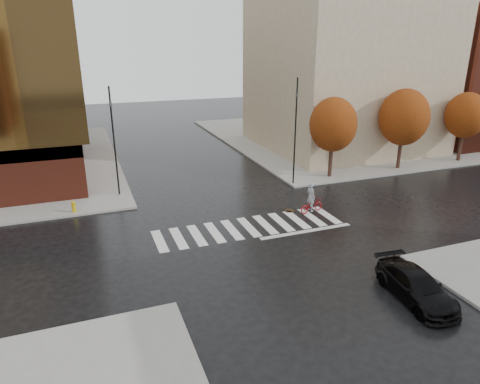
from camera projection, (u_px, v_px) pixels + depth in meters
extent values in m
plane|color=black|center=(252.00, 230.00, 25.83)|extent=(120.00, 120.00, 0.00)
cube|color=gray|center=(348.00, 135.00, 51.29)|extent=(30.00, 30.00, 0.15)
cube|color=silver|center=(249.00, 227.00, 26.27)|extent=(12.00, 3.00, 0.01)
cube|color=tan|center=(344.00, 58.00, 43.39)|extent=(16.00, 16.00, 18.00)
cube|color=maroon|center=(468.00, 74.00, 48.50)|extent=(14.00, 14.00, 14.00)
cube|color=tan|center=(6.00, 46.00, 49.70)|extent=(14.00, 12.00, 20.00)
cylinder|color=black|center=(331.00, 160.00, 35.15)|extent=(0.32, 0.32, 2.80)
ellipsoid|color=#8C350D|center=(333.00, 125.00, 34.17)|extent=(3.80, 3.80, 4.37)
cylinder|color=black|center=(399.00, 152.00, 37.48)|extent=(0.32, 0.32, 2.80)
ellipsoid|color=#8C350D|center=(404.00, 117.00, 36.45)|extent=(4.20, 4.20, 4.83)
cylinder|color=black|center=(460.00, 146.00, 39.81)|extent=(0.32, 0.32, 2.80)
ellipsoid|color=#8C350D|center=(466.00, 115.00, 38.86)|extent=(3.60, 3.60, 4.14)
imported|color=black|center=(416.00, 286.00, 18.79)|extent=(2.21, 4.61, 1.29)
imported|color=maroon|center=(312.00, 205.00, 28.38)|extent=(1.93, 1.01, 0.96)
imported|color=gray|center=(311.00, 197.00, 28.14)|extent=(0.61, 0.80, 1.96)
cylinder|color=black|center=(114.00, 142.00, 30.12)|extent=(0.12, 0.12, 7.78)
imported|color=black|center=(110.00, 102.00, 29.17)|extent=(0.22, 0.19, 0.97)
cylinder|color=black|center=(295.00, 132.00, 32.51)|extent=(0.12, 0.12, 8.12)
imported|color=black|center=(297.00, 93.00, 31.52)|extent=(0.24, 0.25, 1.02)
cylinder|color=#C4A20B|center=(74.00, 207.00, 28.07)|extent=(0.26, 0.26, 0.64)
sphere|color=#C4A20B|center=(73.00, 203.00, 27.97)|extent=(0.28, 0.28, 0.28)
cylinder|color=#432E17|center=(289.00, 211.00, 28.77)|extent=(0.77, 0.77, 0.01)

